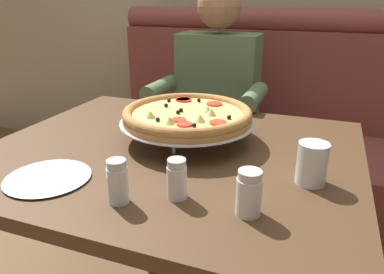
# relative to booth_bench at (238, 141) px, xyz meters

# --- Properties ---
(booth_bench) EXTENTS (1.60, 0.78, 1.13)m
(booth_bench) POSITION_rel_booth_bench_xyz_m (0.00, 0.00, 0.00)
(booth_bench) COLOR brown
(booth_bench) RESTS_ON ground_plane
(dining_table) EXTENTS (1.17, 0.98, 0.73)m
(dining_table) POSITION_rel_booth_bench_xyz_m (0.00, -0.96, 0.25)
(dining_table) COLOR #4C331E
(dining_table) RESTS_ON ground_plane
(diner_main) EXTENTS (0.54, 0.64, 1.27)m
(diner_main) POSITION_rel_booth_bench_xyz_m (-0.08, -0.27, 0.31)
(diner_main) COLOR #2D3342
(diner_main) RESTS_ON ground_plane
(pizza) EXTENTS (0.45, 0.45, 0.12)m
(pizza) POSITION_rel_booth_bench_xyz_m (0.02, -0.87, 0.42)
(pizza) COLOR silver
(pizza) RESTS_ON dining_table
(shaker_oregano) EXTENTS (0.05, 0.05, 0.11)m
(shaker_oregano) POSITION_rel_booth_bench_xyz_m (0.02, -1.30, 0.38)
(shaker_oregano) COLOR white
(shaker_oregano) RESTS_ON dining_table
(shaker_parmesan) EXTENTS (0.06, 0.06, 0.11)m
(shaker_parmesan) POSITION_rel_booth_bench_xyz_m (0.31, -1.24, 0.38)
(shaker_parmesan) COLOR white
(shaker_parmesan) RESTS_ON dining_table
(shaker_pepper_flakes) EXTENTS (0.05, 0.05, 0.10)m
(shaker_pepper_flakes) POSITION_rel_booth_bench_xyz_m (0.14, -1.23, 0.38)
(shaker_pepper_flakes) COLOR white
(shaker_pepper_flakes) RESTS_ON dining_table
(plate_near_left) EXTENTS (0.23, 0.23, 0.02)m
(plate_near_left) POSITION_rel_booth_bench_xyz_m (-0.22, -1.27, 0.34)
(plate_near_left) COLOR white
(plate_near_left) RESTS_ON dining_table
(drinking_glass) EXTENTS (0.08, 0.08, 0.11)m
(drinking_glass) POSITION_rel_booth_bench_xyz_m (0.43, -1.04, 0.38)
(drinking_glass) COLOR silver
(drinking_glass) RESTS_ON dining_table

